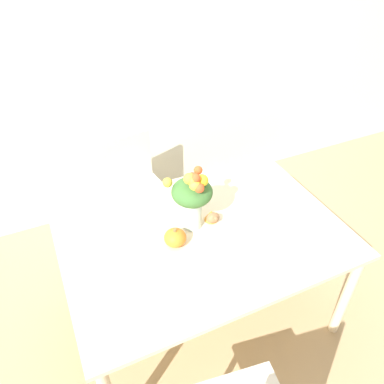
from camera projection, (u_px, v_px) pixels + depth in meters
The scene contains 7 objects.
ground_plane at pixel (202, 310), 2.63m from camera, with size 12.00×12.00×0.00m, color tan.
wall_back at pixel (123, 56), 2.78m from camera, with size 8.00×0.06×2.70m.
dining_table at pixel (203, 242), 2.21m from camera, with size 1.60×1.11×0.76m.
flower_vase at pixel (192, 197), 2.07m from camera, with size 0.26×0.23×0.41m.
pumpkin at pixel (175, 238), 2.06m from camera, with size 0.12×0.12×0.11m.
turkey_figurine at pixel (212, 216), 2.22m from camera, with size 0.08×0.11×0.07m.
dining_chair_near_window at pixel (138, 188), 2.98m from camera, with size 0.48×0.48×0.87m.
Camera 1 is at (-0.70, -1.38, 2.28)m, focal length 35.00 mm.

